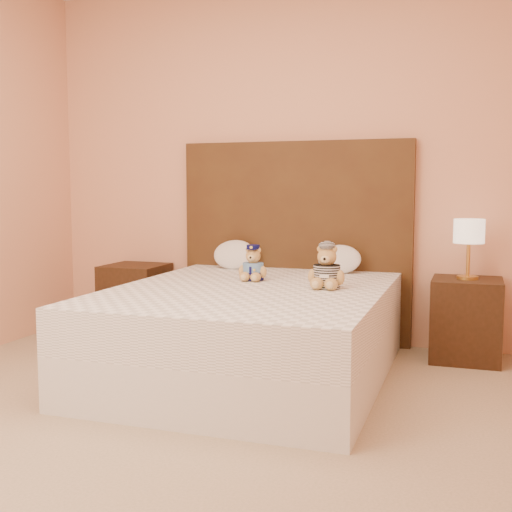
{
  "coord_description": "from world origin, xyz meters",
  "views": [
    {
      "loc": [
        1.27,
        -2.45,
        1.15
      ],
      "look_at": [
        -0.05,
        1.45,
        0.72
      ],
      "focal_mm": 45.0,
      "sensor_mm": 36.0,
      "label": 1
    }
  ],
  "objects": [
    {
      "name": "nightstand_left",
      "position": [
        -1.25,
        2.0,
        0.28
      ],
      "size": [
        0.45,
        0.45,
        0.55
      ],
      "primitive_type": "cube",
      "color": "#381F11",
      "rests_on": "ground"
    },
    {
      "name": "headboard",
      "position": [
        0.0,
        2.21,
        0.75
      ],
      "size": [
        1.75,
        0.08,
        1.5
      ],
      "primitive_type": "cube",
      "color": "#4A3016",
      "rests_on": "ground"
    },
    {
      "name": "lamp",
      "position": [
        1.25,
        2.0,
        0.85
      ],
      "size": [
        0.2,
        0.2,
        0.4
      ],
      "color": "gold",
      "rests_on": "nightstand_right"
    },
    {
      "name": "teddy_police",
      "position": [
        -0.08,
        1.48,
        0.67
      ],
      "size": [
        0.21,
        0.2,
        0.23
      ],
      "primitive_type": null,
      "rotation": [
        0.0,
        0.0,
        0.03
      ],
      "color": "#B48A46",
      "rests_on": "bed"
    },
    {
      "name": "ground",
      "position": [
        0.0,
        0.0,
        0.0
      ],
      "size": [
        4.0,
        4.5,
        0.0
      ],
      "primitive_type": "cube",
      "color": "#C3A78B",
      "rests_on": "ground"
    },
    {
      "name": "bed",
      "position": [
        0.0,
        1.2,
        0.28
      ],
      "size": [
        1.6,
        2.0,
        0.55
      ],
      "color": "white",
      "rests_on": "ground"
    },
    {
      "name": "nightstand_right",
      "position": [
        1.25,
        2.0,
        0.28
      ],
      "size": [
        0.45,
        0.45,
        0.55
      ],
      "primitive_type": "cube",
      "color": "#381F11",
      "rests_on": "ground"
    },
    {
      "name": "pillow_right",
      "position": [
        0.38,
        2.03,
        0.66
      ],
      "size": [
        0.31,
        0.2,
        0.22
      ],
      "primitive_type": "ellipsoid",
      "color": "white",
      "rests_on": "bed"
    },
    {
      "name": "room_walls",
      "position": [
        0.0,
        0.46,
        1.81
      ],
      "size": [
        4.04,
        4.52,
        2.72
      ],
      "color": "#EDA681",
      "rests_on": "ground"
    },
    {
      "name": "teddy_prisoner",
      "position": [
        0.45,
        1.31,
        0.68
      ],
      "size": [
        0.24,
        0.23,
        0.26
      ],
      "primitive_type": null,
      "rotation": [
        0.0,
        0.0,
        0.01
      ],
      "color": "#B48A46",
      "rests_on": "bed"
    },
    {
      "name": "pillow_left",
      "position": [
        -0.42,
        2.03,
        0.67
      ],
      "size": [
        0.33,
        0.21,
        0.23
      ],
      "primitive_type": "ellipsoid",
      "color": "white",
      "rests_on": "bed"
    }
  ]
}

